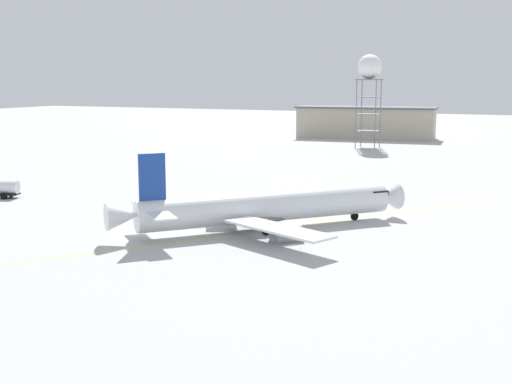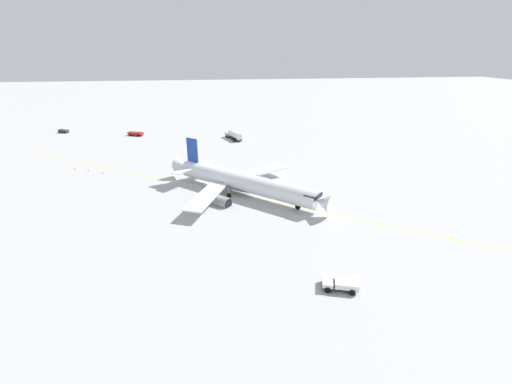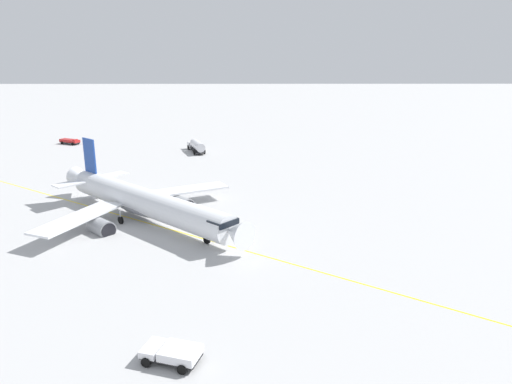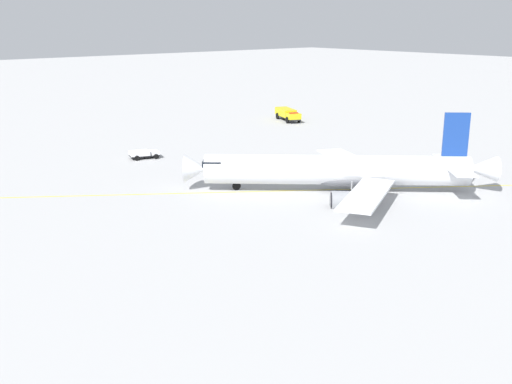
{
  "view_description": "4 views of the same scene",
  "coord_description": "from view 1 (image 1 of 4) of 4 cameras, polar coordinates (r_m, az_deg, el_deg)",
  "views": [
    {
      "loc": [
        -75.16,
        -33.33,
        18.77
      ],
      "look_at": [
        -1.88,
        0.19,
        4.91
      ],
      "focal_mm": 45.97,
      "sensor_mm": 36.0,
      "label": 1
    },
    {
      "loc": [
        -7.4,
        -68.92,
        29.03
      ],
      "look_at": [
        1.62,
        -4.37,
        2.01
      ],
      "focal_mm": 24.3,
      "sensor_mm": 36.0,
      "label": 2
    },
    {
      "loc": [
        15.09,
        -66.54,
        23.69
      ],
      "look_at": [
        15.49,
        1.92,
        3.54
      ],
      "focal_mm": 33.74,
      "sensor_mm": 36.0,
      "label": 3
    },
    {
      "loc": [
        56.89,
        50.42,
        21.43
      ],
      "look_at": [
        15.49,
        1.92,
        3.34
      ],
      "focal_mm": 42.78,
      "sensor_mm": 36.0,
      "label": 4
    }
  ],
  "objects": [
    {
      "name": "radar_tower",
      "position": [
        185.24,
        9.85,
        10.41
      ],
      "size": [
        6.65,
        6.65,
        25.58
      ],
      "color": "slate",
      "rests_on": "ground_plane"
    },
    {
      "name": "taxiway_centreline",
      "position": [
        83.53,
        1.61,
        -3.23
      ],
      "size": [
        124.63,
        88.36,
        0.01
      ],
      "rotation": [
        0.0,
        0.0,
        5.67
      ],
      "color": "yellow",
      "rests_on": "ground_plane"
    },
    {
      "name": "airliner_main",
      "position": [
        83.03,
        0.72,
        -1.47
      ],
      "size": [
        31.78,
        30.13,
        10.83
      ],
      "rotation": [
        0.0,
        0.0,
        5.54
      ],
      "color": "white",
      "rests_on": "ground_plane"
    },
    {
      "name": "ground_plane",
      "position": [
        84.33,
        0.65,
        -3.1
      ],
      "size": [
        600.0,
        600.0,
        0.0
      ],
      "primitive_type": "plane",
      "color": "#B2B2B2"
    },
    {
      "name": "terminal_shed",
      "position": [
        215.73,
        9.54,
        6.0
      ],
      "size": [
        18.31,
        45.51,
        10.21
      ],
      "rotation": [
        0.0,
        0.0,
        1.67
      ],
      "color": "#B2A893",
      "rests_on": "ground_plane"
    }
  ]
}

